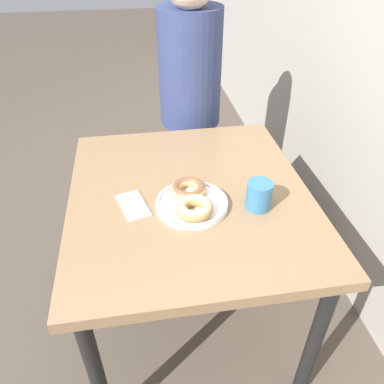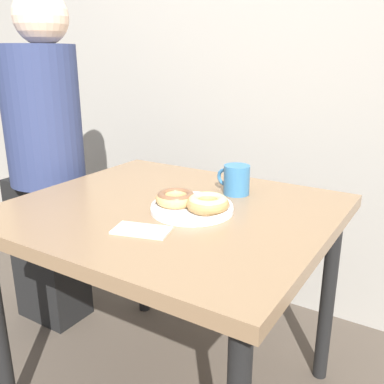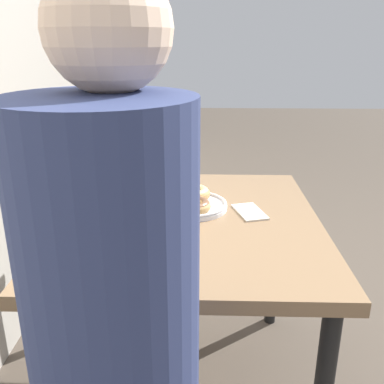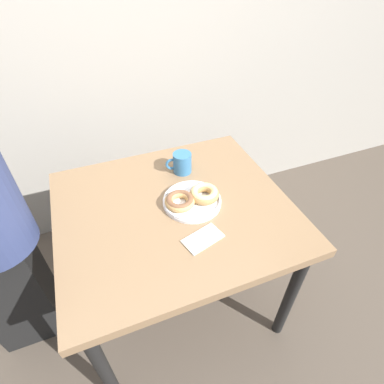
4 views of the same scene
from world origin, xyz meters
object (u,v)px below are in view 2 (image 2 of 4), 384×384
(donut_plate, at_px, (192,204))
(coffee_mug, at_px, (236,179))
(dining_table, at_px, (171,231))
(person_figure, at_px, (45,167))
(napkin, at_px, (142,230))

(donut_plate, distance_m, coffee_mug, 0.22)
(coffee_mug, bearing_deg, dining_table, -117.88)
(dining_table, distance_m, coffee_mug, 0.27)
(donut_plate, distance_m, person_figure, 0.79)
(dining_table, bearing_deg, person_figure, 171.03)
(dining_table, height_order, person_figure, person_figure)
(dining_table, relative_size, napkin, 5.75)
(donut_plate, xyz_separation_m, napkin, (-0.04, -0.19, -0.02))
(person_figure, height_order, napkin, person_figure)
(dining_table, xyz_separation_m, napkin, (0.05, -0.20, 0.08))
(donut_plate, relative_size, coffee_mug, 2.15)
(dining_table, relative_size, person_figure, 0.69)
(donut_plate, bearing_deg, napkin, -100.32)
(dining_table, distance_m, person_figure, 0.71)
(coffee_mug, distance_m, napkin, 0.42)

